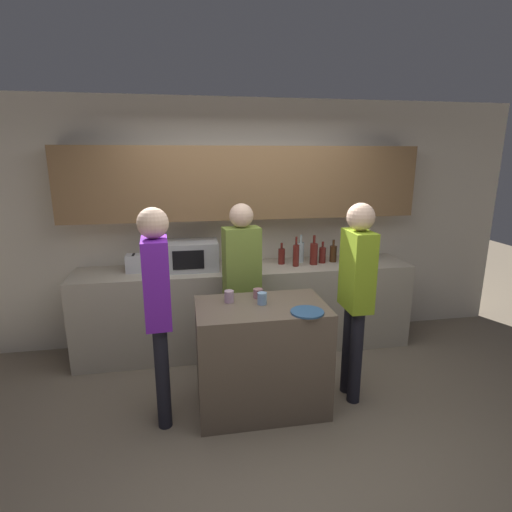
{
  "coord_description": "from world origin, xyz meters",
  "views": [
    {
      "loc": [
        -0.63,
        -2.69,
        2.11
      ],
      "look_at": [
        -0.05,
        0.54,
        1.27
      ],
      "focal_mm": 28.0,
      "sensor_mm": 36.0,
      "label": 1
    }
  ],
  "objects_px": {
    "microwave": "(193,255)",
    "person_right": "(242,275)",
    "potted_plant": "(357,244)",
    "bottle_3": "(314,253)",
    "toaster": "(139,263)",
    "person_left": "(356,286)",
    "bottle_4": "(322,255)",
    "bottle_6": "(346,255)",
    "person_center": "(158,299)",
    "bottle_2": "(301,252)",
    "plate_on_island": "(307,312)",
    "cup_1": "(229,296)",
    "bottle_1": "(296,255)",
    "cup_2": "(262,298)",
    "bottle_0": "(281,256)",
    "bottle_5": "(333,253)",
    "cup_0": "(258,293)"
  },
  "relations": [
    {
      "from": "potted_plant",
      "to": "plate_on_island",
      "type": "height_order",
      "value": "potted_plant"
    },
    {
      "from": "plate_on_island",
      "to": "bottle_3",
      "type": "bearing_deg",
      "value": 69.98
    },
    {
      "from": "bottle_4",
      "to": "cup_0",
      "type": "distance_m",
      "value": 1.31
    },
    {
      "from": "person_left",
      "to": "bottle_6",
      "type": "bearing_deg",
      "value": -17.74
    },
    {
      "from": "bottle_3",
      "to": "person_right",
      "type": "height_order",
      "value": "person_right"
    },
    {
      "from": "bottle_2",
      "to": "person_right",
      "type": "xyz_separation_m",
      "value": [
        -0.75,
        -0.61,
        -0.05
      ]
    },
    {
      "from": "bottle_3",
      "to": "bottle_6",
      "type": "xyz_separation_m",
      "value": [
        0.35,
        -0.05,
        -0.02
      ]
    },
    {
      "from": "bottle_3",
      "to": "cup_2",
      "type": "height_order",
      "value": "bottle_3"
    },
    {
      "from": "cup_0",
      "to": "person_left",
      "type": "relative_size",
      "value": 0.05
    },
    {
      "from": "bottle_5",
      "to": "person_right",
      "type": "bearing_deg",
      "value": -153.39
    },
    {
      "from": "bottle_6",
      "to": "cup_1",
      "type": "bearing_deg",
      "value": -146.88
    },
    {
      "from": "bottle_0",
      "to": "toaster",
      "type": "bearing_deg",
      "value": -178.88
    },
    {
      "from": "bottle_6",
      "to": "bottle_3",
      "type": "bearing_deg",
      "value": 171.84
    },
    {
      "from": "potted_plant",
      "to": "cup_0",
      "type": "distance_m",
      "value": 1.62
    },
    {
      "from": "bottle_0",
      "to": "bottle_4",
      "type": "height_order",
      "value": "bottle_4"
    },
    {
      "from": "toaster",
      "to": "person_left",
      "type": "height_order",
      "value": "person_left"
    },
    {
      "from": "potted_plant",
      "to": "plate_on_island",
      "type": "distance_m",
      "value": 1.68
    },
    {
      "from": "bottle_1",
      "to": "bottle_5",
      "type": "xyz_separation_m",
      "value": [
        0.46,
        0.11,
        -0.03
      ]
    },
    {
      "from": "bottle_1",
      "to": "person_left",
      "type": "distance_m",
      "value": 1.07
    },
    {
      "from": "potted_plant",
      "to": "bottle_3",
      "type": "distance_m",
      "value": 0.52
    },
    {
      "from": "cup_1",
      "to": "cup_2",
      "type": "height_order",
      "value": "same"
    },
    {
      "from": "bottle_0",
      "to": "bottle_3",
      "type": "distance_m",
      "value": 0.35
    },
    {
      "from": "bottle_4",
      "to": "cup_2",
      "type": "xyz_separation_m",
      "value": [
        -0.9,
        -1.1,
        -0.06
      ]
    },
    {
      "from": "potted_plant",
      "to": "cup_1",
      "type": "relative_size",
      "value": 4.04
    },
    {
      "from": "microwave",
      "to": "person_center",
      "type": "relative_size",
      "value": 0.3
    },
    {
      "from": "cup_1",
      "to": "bottle_2",
      "type": "bearing_deg",
      "value": 49.3
    },
    {
      "from": "microwave",
      "to": "person_right",
      "type": "bearing_deg",
      "value": -50.47
    },
    {
      "from": "bottle_3",
      "to": "cup_2",
      "type": "bearing_deg",
      "value": -126.57
    },
    {
      "from": "person_center",
      "to": "potted_plant",
      "type": "bearing_deg",
      "value": 115.3
    },
    {
      "from": "bottle_1",
      "to": "plate_on_island",
      "type": "xyz_separation_m",
      "value": [
        -0.26,
        -1.27,
        -0.13
      ]
    },
    {
      "from": "person_center",
      "to": "cup_1",
      "type": "bearing_deg",
      "value": 102.96
    },
    {
      "from": "toaster",
      "to": "bottle_2",
      "type": "distance_m",
      "value": 1.75
    },
    {
      "from": "bottle_3",
      "to": "bottle_2",
      "type": "bearing_deg",
      "value": 134.04
    },
    {
      "from": "plate_on_island",
      "to": "bottle_1",
      "type": "bearing_deg",
      "value": 78.29
    },
    {
      "from": "bottle_4",
      "to": "plate_on_island",
      "type": "distance_m",
      "value": 1.47
    },
    {
      "from": "bottle_0",
      "to": "person_right",
      "type": "height_order",
      "value": "person_right"
    },
    {
      "from": "bottle_1",
      "to": "bottle_5",
      "type": "height_order",
      "value": "bottle_1"
    },
    {
      "from": "person_left",
      "to": "cup_1",
      "type": "bearing_deg",
      "value": 83.81
    },
    {
      "from": "microwave",
      "to": "bottle_4",
      "type": "height_order",
      "value": "microwave"
    },
    {
      "from": "microwave",
      "to": "bottle_3",
      "type": "xyz_separation_m",
      "value": [
        1.31,
        -0.05,
        -0.03
      ]
    },
    {
      "from": "microwave",
      "to": "bottle_2",
      "type": "relative_size",
      "value": 1.67
    },
    {
      "from": "potted_plant",
      "to": "person_right",
      "type": "bearing_deg",
      "value": -158.76
    },
    {
      "from": "bottle_6",
      "to": "person_center",
      "type": "bearing_deg",
      "value": -151.14
    },
    {
      "from": "bottle_4",
      "to": "person_left",
      "type": "height_order",
      "value": "person_left"
    },
    {
      "from": "toaster",
      "to": "person_left",
      "type": "distance_m",
      "value": 2.19
    },
    {
      "from": "plate_on_island",
      "to": "cup_1",
      "type": "distance_m",
      "value": 0.66
    },
    {
      "from": "potted_plant",
      "to": "person_right",
      "type": "height_order",
      "value": "person_right"
    },
    {
      "from": "bottle_1",
      "to": "person_right",
      "type": "bearing_deg",
      "value": -145.29
    },
    {
      "from": "bottle_5",
      "to": "person_left",
      "type": "bearing_deg",
      "value": -101.35
    },
    {
      "from": "plate_on_island",
      "to": "cup_1",
      "type": "xyz_separation_m",
      "value": [
        -0.57,
        0.34,
        0.04
      ]
    }
  ]
}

